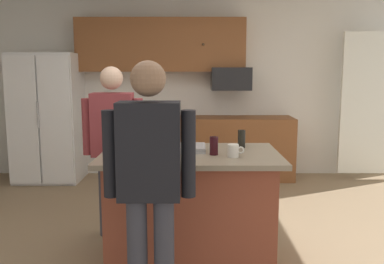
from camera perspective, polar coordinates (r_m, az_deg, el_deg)
The scene contains 16 objects.
floor at distance 3.85m, azimuth -0.49°, elevation -15.80°, with size 7.04×7.04×0.00m, color #937A5B.
back_wall at distance 6.31m, azimuth -0.19°, elevation 5.98°, with size 6.40×0.10×2.60m, color white.
french_door_window_panel at distance 6.46m, azimuth 23.58°, elevation 3.54°, with size 0.90×0.06×2.00m, color white.
cabinet_run_upper at distance 6.13m, azimuth -4.03°, elevation 11.72°, with size 2.40×0.38×0.75m.
cabinet_run_lower at distance 6.12m, azimuth 5.42°, elevation -2.16°, with size 1.80×0.63×0.90m.
refrigerator at distance 6.27m, azimuth -18.82°, elevation 1.85°, with size 0.90×0.76×1.80m.
microwave_over_range at distance 6.03m, azimuth 5.54°, elevation 7.24°, with size 0.56×0.40×0.32m, color black.
kitchen_island at distance 3.47m, azimuth -0.02°, elevation -10.28°, with size 1.42×0.89×0.93m.
person_guest_left at distance 3.99m, azimuth -10.49°, elevation -1.15°, with size 0.57×0.22×1.61m.
person_guest_by_door at distance 2.60m, azimuth -5.60°, elevation -5.84°, with size 0.57×0.22×1.64m.
mug_ceramic_white at distance 3.19m, azimuth 5.88°, elevation -2.55°, with size 0.13×0.09×0.10m.
glass_pilsner at distance 3.26m, azimuth 3.21°, elevation -1.89°, with size 0.07×0.07×0.14m.
mug_blue_stoneware at distance 3.16m, azimuth -6.74°, elevation -2.61°, with size 0.13×0.09×0.11m.
tumbler_amber at distance 3.58m, azimuth 6.98°, elevation -0.94°, with size 0.06×0.06×0.15m.
glass_dark_ale at distance 3.62m, azimuth -8.40°, elevation -0.80°, with size 0.07×0.07×0.16m.
serving_tray at distance 3.44m, azimuth -1.65°, elevation -2.19°, with size 0.44×0.30×0.04m.
Camera 1 is at (0.04, -3.51, 1.60)m, focal length 39.11 mm.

